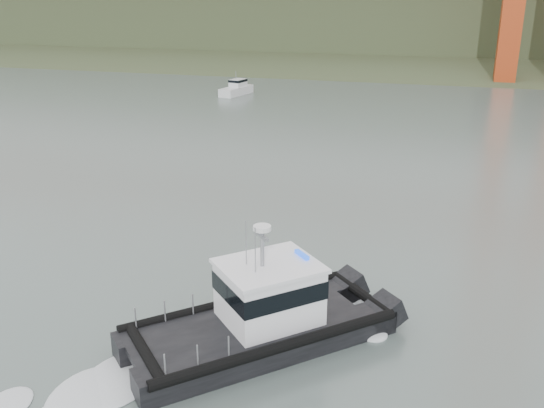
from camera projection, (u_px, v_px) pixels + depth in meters
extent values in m
plane|color=#53635E|center=(195.00, 304.00, 27.73)|extent=(400.00, 400.00, 0.00)
cube|color=#354427|center=(393.00, 67.00, 110.90)|extent=(500.00, 44.72, 16.25)
cube|color=#354427|center=(407.00, 24.00, 134.18)|extent=(500.00, 70.00, 18.00)
cube|color=black|center=(244.00, 319.00, 25.64)|extent=(8.74, 8.55, 1.19)
cube|color=black|center=(274.00, 351.00, 23.41)|extent=(8.74, 8.55, 1.19)
cube|color=black|center=(247.00, 327.00, 24.14)|extent=(9.54, 9.44, 0.25)
cube|color=white|center=(269.00, 294.00, 24.15)|extent=(4.65, 4.63, 2.29)
cube|color=black|center=(269.00, 284.00, 24.02)|extent=(4.73, 4.72, 0.75)
cube|color=white|center=(269.00, 266.00, 23.74)|extent=(4.93, 4.91, 0.16)
cylinder|color=gray|center=(262.00, 248.00, 23.34)|extent=(0.16, 0.16, 1.79)
cylinder|color=white|center=(262.00, 228.00, 23.05)|extent=(0.70, 0.70, 0.18)
cube|color=silver|center=(236.00, 91.00, 81.67)|extent=(3.20, 6.11, 1.17)
cube|color=silver|center=(238.00, 83.00, 81.75)|extent=(2.04, 2.62, 1.17)
cube|color=black|center=(238.00, 81.00, 81.62)|extent=(2.09, 2.68, 0.34)
cylinder|color=gray|center=(236.00, 76.00, 80.99)|extent=(0.08, 0.08, 1.17)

